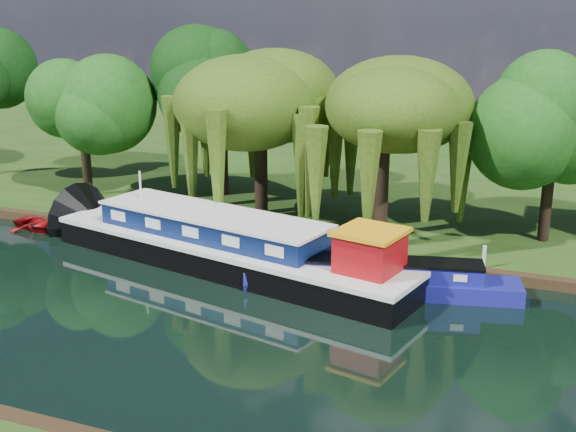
% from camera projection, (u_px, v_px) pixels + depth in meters
% --- Properties ---
extents(ground, '(120.00, 120.00, 0.00)m').
position_uv_depth(ground, '(206.00, 322.00, 26.77)').
color(ground, black).
extents(far_bank, '(120.00, 52.00, 0.45)m').
position_uv_depth(far_bank, '(407.00, 150.00, 57.06)').
color(far_bank, '#1E390F').
rests_on(far_bank, ground).
extents(dutch_barge, '(18.62, 7.97, 3.83)m').
position_uv_depth(dutch_barge, '(232.00, 246.00, 32.17)').
color(dutch_barge, black).
rests_on(dutch_barge, ground).
extents(narrowboat, '(10.65, 4.07, 1.53)m').
position_uv_depth(narrowboat, '(389.00, 280.00, 29.32)').
color(narrowboat, navy).
rests_on(narrowboat, ground).
extents(red_dinghy, '(3.75, 2.78, 0.75)m').
position_uv_depth(red_dinghy, '(46.00, 229.00, 37.77)').
color(red_dinghy, maroon).
rests_on(red_dinghy, ground).
extents(willow_left, '(6.84, 6.84, 8.20)m').
position_uv_depth(willow_left, '(260.00, 103.00, 37.47)').
color(willow_left, black).
rests_on(willow_left, far_bank).
extents(willow_right, '(6.34, 6.34, 7.72)m').
position_uv_depth(willow_right, '(384.00, 121.00, 33.72)').
color(willow_right, black).
rests_on(willow_right, far_bank).
extents(tree_far_left, '(4.89, 4.89, 7.88)m').
position_uv_depth(tree_far_left, '(82.00, 104.00, 41.33)').
color(tree_far_left, black).
rests_on(tree_far_left, far_bank).
extents(tree_far_mid, '(5.46, 5.46, 8.93)m').
position_uv_depth(tree_far_mid, '(221.00, 90.00, 41.30)').
color(tree_far_mid, black).
rests_on(tree_far_mid, far_bank).
extents(tree_far_right, '(4.68, 4.68, 7.66)m').
position_uv_depth(tree_far_right, '(554.00, 131.00, 33.15)').
color(tree_far_right, black).
rests_on(tree_far_right, far_bank).
extents(lamppost, '(0.36, 0.36, 2.56)m').
position_uv_depth(lamppost, '(314.00, 194.00, 35.28)').
color(lamppost, silver).
rests_on(lamppost, far_bank).
extents(mooring_posts, '(19.16, 0.16, 1.00)m').
position_uv_depth(mooring_posts, '(279.00, 232.00, 34.18)').
color(mooring_posts, silver).
rests_on(mooring_posts, far_bank).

